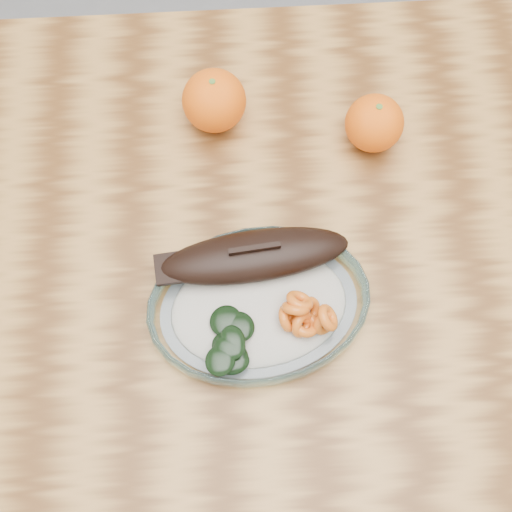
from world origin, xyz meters
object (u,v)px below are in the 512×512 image
orange_left (214,101)px  orange_right (374,123)px  plated_meal (259,302)px  dining_table (298,289)px

orange_left → orange_right: orange_left is taller
plated_meal → orange_right: bearing=46.9°
dining_table → plated_meal: bearing=-137.7°
dining_table → orange_left: bearing=114.8°
dining_table → orange_right: orange_right is taller
plated_meal → orange_right: (0.16, 0.22, 0.02)m
plated_meal → orange_right: 0.28m
orange_left → orange_right: bearing=-12.0°
orange_right → plated_meal: bearing=-125.7°
orange_left → plated_meal: bearing=-81.0°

